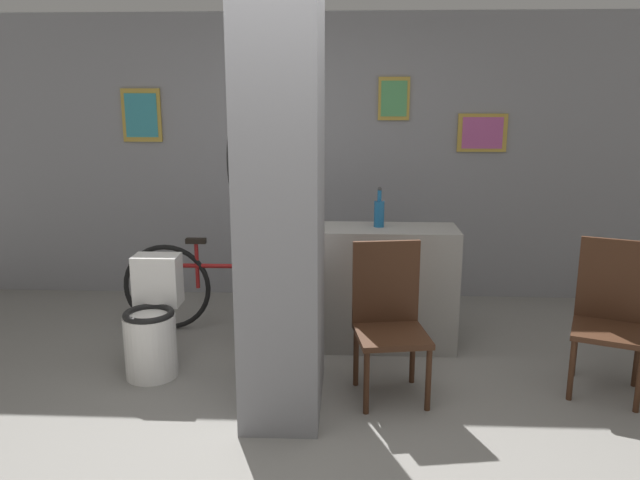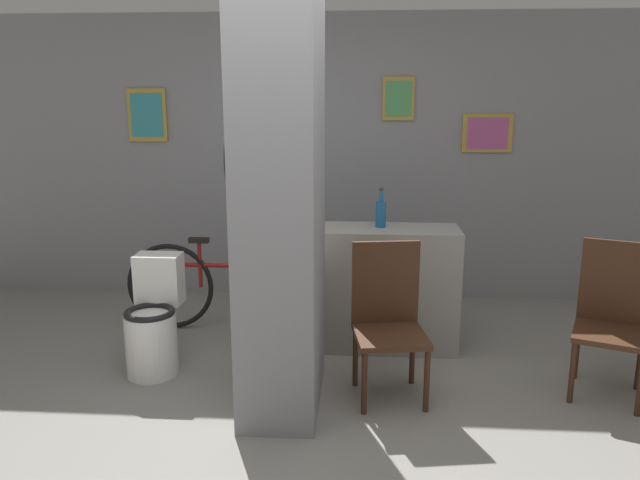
{
  "view_description": "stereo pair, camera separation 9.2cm",
  "coord_description": "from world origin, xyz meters",
  "px_view_note": "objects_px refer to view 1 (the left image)",
  "views": [
    {
      "loc": [
        0.31,
        -3.15,
        1.9
      ],
      "look_at": [
        0.12,
        0.87,
        0.95
      ],
      "focal_mm": 35.0,
      "sensor_mm": 36.0,
      "label": 1
    },
    {
      "loc": [
        0.4,
        -3.15,
        1.9
      ],
      "look_at": [
        0.12,
        0.87,
        0.95
      ],
      "focal_mm": 35.0,
      "sensor_mm": 36.0,
      "label": 2
    }
  ],
  "objects_px": {
    "chair_by_doorway": "(610,313)",
    "bicycle": "(230,287)",
    "chair_near_pillar": "(389,315)",
    "toilet": "(153,325)",
    "bottle_tall": "(379,212)"
  },
  "relations": [
    {
      "from": "chair_by_doorway",
      "to": "bicycle",
      "type": "relative_size",
      "value": 0.56
    },
    {
      "from": "chair_by_doorway",
      "to": "bottle_tall",
      "type": "distance_m",
      "value": 1.7
    },
    {
      "from": "toilet",
      "to": "chair_by_doorway",
      "type": "distance_m",
      "value": 3.04
    },
    {
      "from": "chair_by_doorway",
      "to": "bicycle",
      "type": "bearing_deg",
      "value": -176.83
    },
    {
      "from": "chair_by_doorway",
      "to": "chair_near_pillar",
      "type": "bearing_deg",
      "value": -153.4
    },
    {
      "from": "bicycle",
      "to": "chair_near_pillar",
      "type": "bearing_deg",
      "value": -39.73
    },
    {
      "from": "chair_near_pillar",
      "to": "bicycle",
      "type": "distance_m",
      "value": 1.59
    },
    {
      "from": "bicycle",
      "to": "bottle_tall",
      "type": "distance_m",
      "value": 1.38
    },
    {
      "from": "bicycle",
      "to": "toilet",
      "type": "bearing_deg",
      "value": -115.57
    },
    {
      "from": "chair_near_pillar",
      "to": "bicycle",
      "type": "xyz_separation_m",
      "value": [
        -1.22,
        1.01,
        -0.15
      ]
    },
    {
      "from": "chair_by_doorway",
      "to": "bottle_tall",
      "type": "relative_size",
      "value": 3.26
    },
    {
      "from": "toilet",
      "to": "bicycle",
      "type": "xyz_separation_m",
      "value": [
        0.38,
        0.8,
        0.03
      ]
    },
    {
      "from": "chair_near_pillar",
      "to": "toilet",
      "type": "bearing_deg",
      "value": 163.57
    },
    {
      "from": "chair_near_pillar",
      "to": "chair_by_doorway",
      "type": "xyz_separation_m",
      "value": [
        1.43,
        0.12,
        0.0
      ]
    },
    {
      "from": "toilet",
      "to": "bottle_tall",
      "type": "relative_size",
      "value": 2.64
    }
  ]
}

